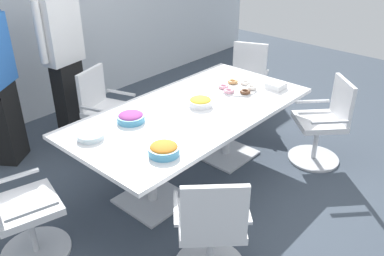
{
  "coord_description": "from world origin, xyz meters",
  "views": [
    {
      "loc": [
        -2.59,
        -2.32,
        2.42
      ],
      "look_at": [
        0.0,
        0.0,
        0.55
      ],
      "focal_mm": 38.48,
      "sensor_mm": 36.0,
      "label": 1
    }
  ],
  "objects_px": {
    "snack_bowl_chips_orange": "(164,149)",
    "plate_stack": "(91,136)",
    "donut_platter": "(238,88)",
    "conference_table": "(192,121)",
    "person_standing_1": "(63,54)",
    "snack_bowl_candy_mix": "(131,117)",
    "snack_bowl_chips_yellow": "(200,102)",
    "office_chair_1": "(323,126)",
    "office_chair_4": "(20,214)",
    "office_chair_2": "(246,84)",
    "office_chair_3": "(106,114)",
    "napkin_pile": "(276,86)",
    "office_chair_0": "(211,231)"
  },
  "relations": [
    {
      "from": "snack_bowl_chips_orange",
      "to": "plate_stack",
      "type": "xyz_separation_m",
      "value": [
        -0.23,
        0.62,
        -0.02
      ]
    },
    {
      "from": "donut_platter",
      "to": "plate_stack",
      "type": "xyz_separation_m",
      "value": [
        -1.64,
        0.28,
        0.01
      ]
    },
    {
      "from": "conference_table",
      "to": "person_standing_1",
      "type": "height_order",
      "value": "person_standing_1"
    },
    {
      "from": "snack_bowl_candy_mix",
      "to": "snack_bowl_chips_yellow",
      "type": "bearing_deg",
      "value": -20.44
    },
    {
      "from": "office_chair_1",
      "to": "snack_bowl_chips_orange",
      "type": "bearing_deg",
      "value": 120.04
    },
    {
      "from": "office_chair_4",
      "to": "plate_stack",
      "type": "distance_m",
      "value": 0.79
    },
    {
      "from": "conference_table",
      "to": "snack_bowl_chips_yellow",
      "type": "height_order",
      "value": "snack_bowl_chips_yellow"
    },
    {
      "from": "office_chair_2",
      "to": "snack_bowl_chips_yellow",
      "type": "relative_size",
      "value": 3.98
    },
    {
      "from": "office_chair_1",
      "to": "donut_platter",
      "type": "height_order",
      "value": "office_chair_1"
    },
    {
      "from": "office_chair_3",
      "to": "snack_bowl_chips_yellow",
      "type": "bearing_deg",
      "value": 86.86
    },
    {
      "from": "person_standing_1",
      "to": "office_chair_4",
      "type": "bearing_deg",
      "value": 34.79
    },
    {
      "from": "conference_table",
      "to": "office_chair_1",
      "type": "xyz_separation_m",
      "value": [
        1.15,
        -0.81,
        -0.22
      ]
    },
    {
      "from": "office_chair_4",
      "to": "napkin_pile",
      "type": "distance_m",
      "value": 2.71
    },
    {
      "from": "conference_table",
      "to": "office_chair_0",
      "type": "height_order",
      "value": "office_chair_0"
    },
    {
      "from": "snack_bowl_candy_mix",
      "to": "napkin_pile",
      "type": "bearing_deg",
      "value": -20.08
    },
    {
      "from": "office_chair_2",
      "to": "office_chair_4",
      "type": "relative_size",
      "value": 1.0
    },
    {
      "from": "office_chair_2",
      "to": "snack_bowl_chips_orange",
      "type": "height_order",
      "value": "office_chair_2"
    },
    {
      "from": "donut_platter",
      "to": "office_chair_1",
      "type": "bearing_deg",
      "value": -58.75
    },
    {
      "from": "office_chair_4",
      "to": "snack_bowl_chips_yellow",
      "type": "relative_size",
      "value": 3.98
    },
    {
      "from": "conference_table",
      "to": "office_chair_4",
      "type": "xyz_separation_m",
      "value": [
        -1.67,
        0.23,
        -0.22
      ]
    },
    {
      "from": "office_chair_2",
      "to": "person_standing_1",
      "type": "height_order",
      "value": "person_standing_1"
    },
    {
      "from": "office_chair_4",
      "to": "person_standing_1",
      "type": "xyz_separation_m",
      "value": [
        1.39,
        1.42,
        0.59
      ]
    },
    {
      "from": "napkin_pile",
      "to": "snack_bowl_candy_mix",
      "type": "bearing_deg",
      "value": 159.92
    },
    {
      "from": "office_chair_0",
      "to": "office_chair_4",
      "type": "bearing_deg",
      "value": 169.84
    },
    {
      "from": "office_chair_2",
      "to": "donut_platter",
      "type": "relative_size",
      "value": 2.27
    },
    {
      "from": "conference_table",
      "to": "office_chair_2",
      "type": "bearing_deg",
      "value": 16.22
    },
    {
      "from": "plate_stack",
      "to": "napkin_pile",
      "type": "xyz_separation_m",
      "value": [
        1.93,
        -0.56,
        0.01
      ]
    },
    {
      "from": "office_chair_3",
      "to": "donut_platter",
      "type": "xyz_separation_m",
      "value": [
        0.87,
        -1.13,
        0.36
      ]
    },
    {
      "from": "office_chair_3",
      "to": "person_standing_1",
      "type": "relative_size",
      "value": 0.48
    },
    {
      "from": "office_chair_0",
      "to": "napkin_pile",
      "type": "relative_size",
      "value": 5.3
    },
    {
      "from": "office_chair_3",
      "to": "office_chair_4",
      "type": "height_order",
      "value": "same"
    },
    {
      "from": "office_chair_0",
      "to": "office_chair_1",
      "type": "bearing_deg",
      "value": 49.16
    },
    {
      "from": "napkin_pile",
      "to": "snack_bowl_chips_yellow",
      "type": "bearing_deg",
      "value": 160.19
    },
    {
      "from": "conference_table",
      "to": "plate_stack",
      "type": "relative_size",
      "value": 10.86
    },
    {
      "from": "office_chair_0",
      "to": "plate_stack",
      "type": "xyz_separation_m",
      "value": [
        -0.11,
        1.2,
        0.37
      ]
    },
    {
      "from": "office_chair_3",
      "to": "snack_bowl_candy_mix",
      "type": "bearing_deg",
      "value": 49.32
    },
    {
      "from": "person_standing_1",
      "to": "snack_bowl_candy_mix",
      "type": "distance_m",
      "value": 1.45
    },
    {
      "from": "office_chair_3",
      "to": "donut_platter",
      "type": "height_order",
      "value": "office_chair_3"
    },
    {
      "from": "office_chair_3",
      "to": "plate_stack",
      "type": "height_order",
      "value": "office_chair_3"
    },
    {
      "from": "office_chair_1",
      "to": "snack_bowl_chips_yellow",
      "type": "relative_size",
      "value": 3.98
    },
    {
      "from": "donut_platter",
      "to": "office_chair_4",
      "type": "bearing_deg",
      "value": 173.6
    },
    {
      "from": "person_standing_1",
      "to": "plate_stack",
      "type": "distance_m",
      "value": 1.58
    },
    {
      "from": "office_chair_0",
      "to": "office_chair_3",
      "type": "height_order",
      "value": "same"
    },
    {
      "from": "office_chair_0",
      "to": "office_chair_2",
      "type": "height_order",
      "value": "same"
    },
    {
      "from": "snack_bowl_candy_mix",
      "to": "snack_bowl_chips_orange",
      "type": "height_order",
      "value": "snack_bowl_chips_orange"
    },
    {
      "from": "conference_table",
      "to": "plate_stack",
      "type": "distance_m",
      "value": 1.01
    },
    {
      "from": "office_chair_2",
      "to": "napkin_pile",
      "type": "xyz_separation_m",
      "value": [
        -0.59,
        -0.77,
        0.38
      ]
    },
    {
      "from": "snack_bowl_candy_mix",
      "to": "snack_bowl_chips_orange",
      "type": "xyz_separation_m",
      "value": [
        -0.19,
        -0.61,
        0.0
      ]
    },
    {
      "from": "conference_table",
      "to": "office_chair_1",
      "type": "height_order",
      "value": "office_chair_1"
    },
    {
      "from": "conference_table",
      "to": "plate_stack",
      "type": "bearing_deg",
      "value": 165.56
    }
  ]
}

